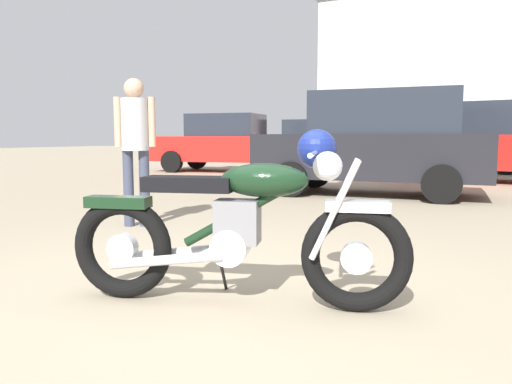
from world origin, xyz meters
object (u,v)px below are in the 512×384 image
at_px(pale_sedan_back, 313,142).
at_px(white_estate_far, 500,139).
at_px(silver_sedan_mid, 463,143).
at_px(dark_sedan_left, 376,142).
at_px(vintage_motorcycle, 244,224).
at_px(blue_hatchback_right, 484,141).
at_px(red_hatchback_near, 227,143).
at_px(bystander, 135,136).

relative_size(pale_sedan_back, white_estate_far, 0.87).
bearing_deg(silver_sedan_mid, dark_sedan_left, 91.94).
distance_m(vintage_motorcycle, dark_sedan_left, 6.10).
distance_m(vintage_motorcycle, blue_hatchback_right, 9.83).
xyz_separation_m(silver_sedan_mid, white_estate_far, (0.94, 4.67, 0.10)).
xyz_separation_m(silver_sedan_mid, pale_sedan_back, (-5.54, 2.22, 0.00)).
bearing_deg(red_hatchback_near, white_estate_far, 39.08).
distance_m(vintage_motorcycle, white_estate_far, 18.01).
xyz_separation_m(silver_sedan_mid, red_hatchback_near, (-6.16, -3.33, 0.00)).
bearing_deg(dark_sedan_left, blue_hatchback_right, -118.30).
height_order(bystander, dark_sedan_left, dark_sedan_left).
bearing_deg(white_estate_far, red_hatchback_near, -139.58).
distance_m(dark_sedan_left, red_hatchback_near, 6.59).
relative_size(vintage_motorcycle, silver_sedan_mid, 0.46).
bearing_deg(red_hatchback_near, pale_sedan_back, 74.25).
xyz_separation_m(dark_sedan_left, silver_sedan_mid, (0.87, 7.25, -0.08)).
bearing_deg(pale_sedan_back, dark_sedan_left, 113.48).
bearing_deg(red_hatchback_near, silver_sedan_mid, 19.08).
relative_size(vintage_motorcycle, bystander, 1.22).
bearing_deg(vintage_motorcycle, red_hatchback_near, 104.07).
bearing_deg(bystander, white_estate_far, -40.47).
xyz_separation_m(dark_sedan_left, red_hatchback_near, (-5.29, 3.92, -0.08)).
bearing_deg(vintage_motorcycle, silver_sedan_mid, 72.31).
height_order(bystander, blue_hatchback_right, blue_hatchback_right).
xyz_separation_m(blue_hatchback_right, red_hatchback_near, (-6.87, 0.19, -0.08)).
bearing_deg(bystander, red_hatchback_near, -4.54).
height_order(blue_hatchback_right, white_estate_far, blue_hatchback_right).
xyz_separation_m(bystander, white_estate_far, (3.50, 16.20, -0.08)).
xyz_separation_m(dark_sedan_left, pale_sedan_back, (-4.66, 9.47, -0.08)).
relative_size(bystander, pale_sedan_back, 0.39).
distance_m(dark_sedan_left, silver_sedan_mid, 7.30).
relative_size(blue_hatchback_right, pale_sedan_back, 0.94).
bearing_deg(bystander, pale_sedan_back, -16.06).
distance_m(vintage_motorcycle, bystander, 2.97).
bearing_deg(pale_sedan_back, bystander, 99.49).
height_order(red_hatchback_near, white_estate_far, white_estate_far).
bearing_deg(bystander, dark_sedan_left, -49.73).
height_order(blue_hatchback_right, red_hatchback_near, blue_hatchback_right).
relative_size(vintage_motorcycle, blue_hatchback_right, 0.50).
relative_size(blue_hatchback_right, white_estate_far, 0.83).
bearing_deg(blue_hatchback_right, white_estate_far, -86.04).
xyz_separation_m(bystander, red_hatchback_near, (-3.61, 8.20, -0.18)).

